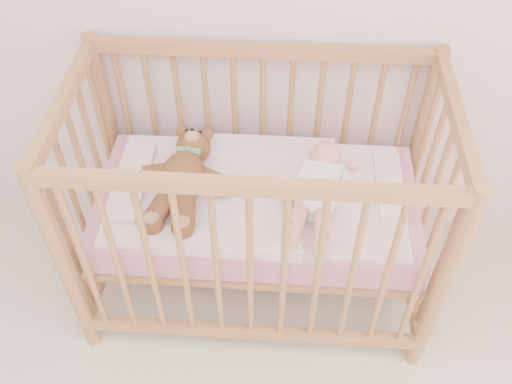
# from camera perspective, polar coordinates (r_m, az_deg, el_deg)

# --- Properties ---
(crib) EXTENTS (1.36, 0.76, 1.00)m
(crib) POSITION_cam_1_polar(r_m,az_deg,el_deg) (2.20, 0.09, -1.20)
(crib) COLOR #B0864A
(crib) RESTS_ON floor
(mattress) EXTENTS (1.22, 0.62, 0.13)m
(mattress) POSITION_cam_1_polar(r_m,az_deg,el_deg) (2.21, 0.09, -1.46)
(mattress) COLOR #D18293
(mattress) RESTS_ON crib
(blanket) EXTENTS (1.10, 0.58, 0.06)m
(blanket) POSITION_cam_1_polar(r_m,az_deg,el_deg) (2.16, 0.09, -0.13)
(blanket) COLOR #FBADBB
(blanket) RESTS_ON mattress
(baby) EXTENTS (0.36, 0.59, 0.13)m
(baby) POSITION_cam_1_polar(r_m,az_deg,el_deg) (2.09, 6.27, 0.58)
(baby) COLOR white
(baby) RESTS_ON blanket
(teddy_bear) EXTENTS (0.43, 0.57, 0.15)m
(teddy_bear) POSITION_cam_1_polar(r_m,az_deg,el_deg) (2.11, -7.45, 1.42)
(teddy_bear) COLOR brown
(teddy_bear) RESTS_ON blanket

